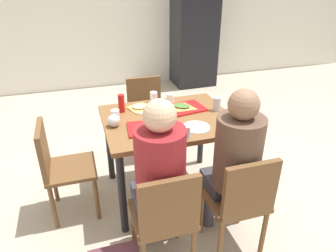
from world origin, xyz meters
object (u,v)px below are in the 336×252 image
at_px(chair_near_right, 241,199).
at_px(drink_fridge, 194,30).
at_px(person_in_red, 159,172).
at_px(pizza_slice_c, 139,107).
at_px(chair_left_end, 59,164).
at_px(person_in_brown_jacket, 234,158).
at_px(pizza_slice_a, 153,124).
at_px(chair_far_side, 146,110).
at_px(paper_plate_center, 143,109).
at_px(plastic_cup_c, 115,116).
at_px(chair_near_left, 165,216).
at_px(plastic_cup_a, 154,97).
at_px(plastic_cup_b, 186,132).
at_px(plastic_cup_d, 170,99).
at_px(soda_can, 217,104).
at_px(pizza_slice_b, 181,106).
at_px(foil_bundle, 114,121).
at_px(tray_red_near, 151,128).
at_px(main_table, 168,129).
at_px(tray_red_far, 184,108).
at_px(paper_plate_near_edge, 196,127).
at_px(condiment_bottle, 121,103).

distance_m(chair_near_right, drink_fridge, 3.85).
relative_size(person_in_red, pizza_slice_c, 5.26).
xyz_separation_m(chair_left_end, person_in_brown_jacket, (1.19, -0.68, 0.25)).
bearing_deg(pizza_slice_a, chair_far_side, 80.21).
relative_size(paper_plate_center, plastic_cup_c, 2.20).
xyz_separation_m(chair_near_left, plastic_cup_a, (0.24, 1.18, 0.33)).
relative_size(chair_left_end, paper_plate_center, 3.85).
xyz_separation_m(person_in_brown_jacket, plastic_cup_b, (-0.24, 0.31, 0.09)).
distance_m(person_in_brown_jacket, plastic_cup_b, 0.40).
bearing_deg(drink_fridge, chair_near_left, -113.84).
height_order(pizza_slice_a, plastic_cup_d, plastic_cup_d).
height_order(person_in_brown_jacket, soda_can, person_in_brown_jacket).
xyz_separation_m(pizza_slice_b, foil_bundle, (-0.63, -0.17, 0.03)).
relative_size(chair_near_left, paper_plate_center, 3.85).
distance_m(pizza_slice_b, soda_can, 0.32).
xyz_separation_m(tray_red_near, plastic_cup_b, (0.22, -0.22, 0.04)).
bearing_deg(person_in_brown_jacket, main_table, 111.77).
distance_m(person_in_brown_jacket, plastic_cup_d, 0.97).
xyz_separation_m(person_in_red, soda_can, (0.73, 0.70, 0.10)).
xyz_separation_m(tray_red_near, plastic_cup_a, (0.16, 0.52, 0.04)).
xyz_separation_m(person_in_brown_jacket, paper_plate_center, (-0.43, 0.91, 0.04)).
xyz_separation_m(tray_red_far, plastic_cup_d, (-0.08, 0.15, 0.04)).
xyz_separation_m(person_in_red, person_in_brown_jacket, (0.54, 0.00, 0.00)).
bearing_deg(tray_red_far, paper_plate_center, 162.90).
xyz_separation_m(tray_red_near, foil_bundle, (-0.27, 0.13, 0.04)).
bearing_deg(chair_near_right, pizza_slice_c, 113.14).
relative_size(pizza_slice_a, pizza_slice_c, 0.96).
relative_size(tray_red_near, pizza_slice_c, 1.51).
relative_size(chair_left_end, tray_red_near, 2.35).
bearing_deg(plastic_cup_c, drink_fridge, 57.39).
xyz_separation_m(plastic_cup_d, foil_bundle, (-0.57, -0.30, 0.00)).
height_order(person_in_brown_jacket, plastic_cup_c, person_in_brown_jacket).
distance_m(pizza_slice_c, plastic_cup_d, 0.30).
height_order(main_table, paper_plate_near_edge, paper_plate_near_edge).
bearing_deg(chair_far_side, person_in_red, -100.26).
bearing_deg(plastic_cup_b, soda_can, 41.98).
relative_size(paper_plate_center, pizza_slice_c, 0.92).
relative_size(chair_near_left, tray_red_near, 2.35).
bearing_deg(plastic_cup_d, plastic_cup_a, 147.39).
bearing_deg(chair_near_right, soda_can, 77.29).
distance_m(plastic_cup_b, condiment_bottle, 0.71).
height_order(tray_red_near, soda_can, soda_can).
bearing_deg(soda_can, foil_bundle, -177.31).
height_order(person_in_red, condiment_bottle, person_in_red).
distance_m(paper_plate_center, plastic_cup_a, 0.19).
distance_m(chair_far_side, plastic_cup_d, 0.64).
distance_m(chair_near_left, plastic_cup_c, 0.95).
xyz_separation_m(paper_plate_near_edge, plastic_cup_a, (-0.19, 0.60, 0.05)).
bearing_deg(chair_left_end, tray_red_far, 6.64).
bearing_deg(plastic_cup_b, plastic_cup_a, 94.21).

